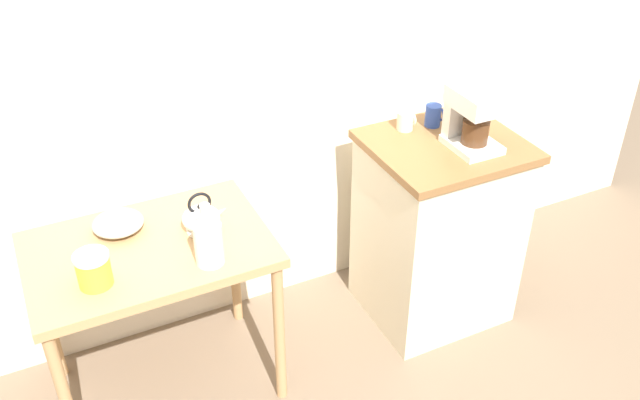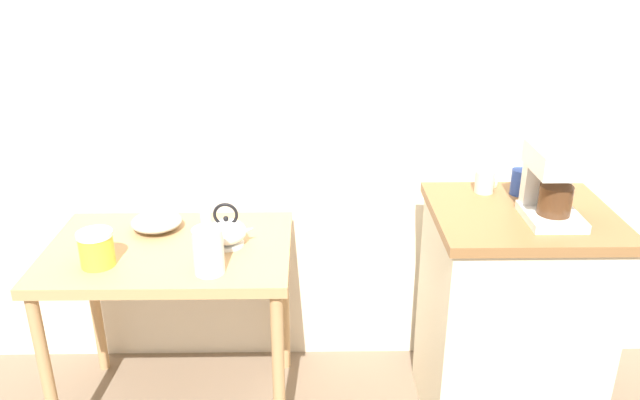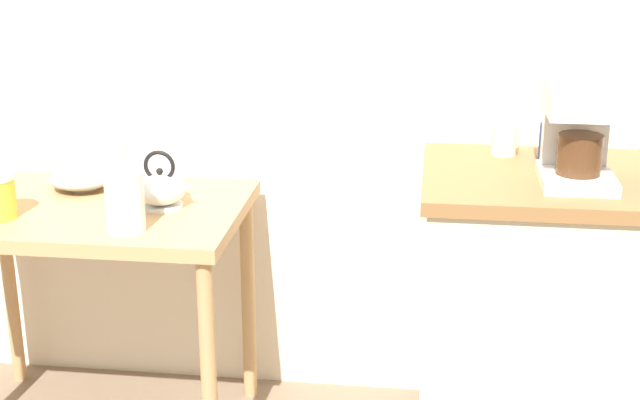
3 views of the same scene
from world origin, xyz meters
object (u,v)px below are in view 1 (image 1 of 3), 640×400
bowl_stoneware (118,223)px  mug_blue (434,115)px  teakettle (202,218)px  mug_small_cream (406,121)px  glass_carafe_vase (209,242)px  canister_enamel (94,270)px  coffee_maker (472,115)px

bowl_stoneware → mug_blue: size_ratio=2.01×
teakettle → mug_small_cream: 0.98m
glass_carafe_vase → mug_small_cream: 1.05m
mug_small_cream → canister_enamel: bearing=-169.6°
glass_carafe_vase → canister_enamel: (-0.39, 0.06, -0.02)m
canister_enamel → coffee_maker: bearing=0.6°
coffee_maker → glass_carafe_vase: bearing=-176.4°
glass_carafe_vase → mug_small_cream: bearing=17.3°
mug_blue → mug_small_cream: bearing=170.1°
bowl_stoneware → canister_enamel: size_ratio=1.55×
bowl_stoneware → canister_enamel: (-0.14, -0.28, 0.03)m
coffee_maker → mug_small_cream: 0.30m
bowl_stoneware → coffee_maker: bearing=-10.6°
bowl_stoneware → canister_enamel: bearing=-116.4°
mug_blue → coffee_maker: bearing=-81.1°
glass_carafe_vase → coffee_maker: (1.16, 0.07, 0.21)m
coffee_maker → mug_blue: size_ratio=2.67×
teakettle → glass_carafe_vase: 0.21m
glass_carafe_vase → mug_blue: bearing=14.4°
bowl_stoneware → teakettle: size_ratio=1.10×
canister_enamel → mug_small_cream: size_ratio=1.52×
bowl_stoneware → teakettle: 0.32m
canister_enamel → bowl_stoneware: bearing=63.6°
bowl_stoneware → teakettle: bearing=-24.9°
glass_carafe_vase → teakettle: bearing=79.7°
mug_blue → glass_carafe_vase: bearing=-165.6°
coffee_maker → mug_blue: (-0.03, 0.22, -0.09)m
canister_enamel → mug_blue: (1.52, 0.23, 0.15)m
bowl_stoneware → teakettle: teakettle is taller
bowl_stoneware → mug_blue: 1.39m
teakettle → glass_carafe_vase: (-0.04, -0.20, 0.03)m
bowl_stoneware → mug_blue: (1.38, -0.05, 0.18)m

